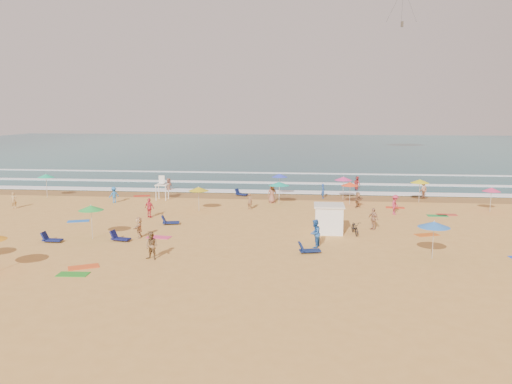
# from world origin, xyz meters

# --- Properties ---
(ground) EXTENTS (220.00, 220.00, 0.00)m
(ground) POSITION_xyz_m (0.00, 0.00, 0.00)
(ground) COLOR gold
(ground) RESTS_ON ground
(ocean) EXTENTS (220.00, 140.00, 0.18)m
(ocean) POSITION_xyz_m (0.00, 84.00, 0.00)
(ocean) COLOR #0C4756
(ocean) RESTS_ON ground
(wet_sand) EXTENTS (220.00, 220.00, 0.00)m
(wet_sand) POSITION_xyz_m (0.00, 12.50, 0.01)
(wet_sand) COLOR olive
(wet_sand) RESTS_ON ground
(surf_foam) EXTENTS (200.00, 18.70, 0.05)m
(surf_foam) POSITION_xyz_m (0.00, 21.32, 0.10)
(surf_foam) COLOR white
(surf_foam) RESTS_ON ground
(cabana) EXTENTS (2.00, 2.00, 2.00)m
(cabana) POSITION_xyz_m (4.77, -3.01, 1.00)
(cabana) COLOR white
(cabana) RESTS_ON ground
(cabana_roof) EXTENTS (2.20, 2.20, 0.12)m
(cabana_roof) POSITION_xyz_m (4.77, -3.01, 2.06)
(cabana_roof) COLOR silver
(cabana_roof) RESTS_ON cabana
(bicycle) EXTENTS (0.89, 1.93, 0.98)m
(bicycle) POSITION_xyz_m (6.67, -3.31, 0.49)
(bicycle) COLOR black
(bicycle) RESTS_ON ground
(lifeguard_stand) EXTENTS (1.20, 1.20, 2.10)m
(lifeguard_stand) POSITION_xyz_m (-11.53, 9.26, 1.05)
(lifeguard_stand) COLOR white
(lifeguard_stand) RESTS_ON ground
(beach_umbrellas) EXTENTS (57.82, 28.83, 0.69)m
(beach_umbrellas) POSITION_xyz_m (2.61, 0.33, 2.17)
(beach_umbrellas) COLOR #DC3163
(beach_umbrellas) RESTS_ON ground
(loungers) EXTENTS (49.12, 22.08, 0.34)m
(loungers) POSITION_xyz_m (5.23, -1.92, 0.17)
(loungers) COLOR #0E1249
(loungers) RESTS_ON ground
(towels) EXTENTS (33.87, 26.65, 0.03)m
(towels) POSITION_xyz_m (1.29, -1.82, 0.01)
(towels) COLOR #E14E1C
(towels) RESTS_ON ground
(beachgoers) EXTENTS (40.00, 29.88, 2.14)m
(beachgoers) POSITION_xyz_m (-0.69, 3.97, 0.82)
(beachgoers) COLOR #D83644
(beachgoers) RESTS_ON ground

